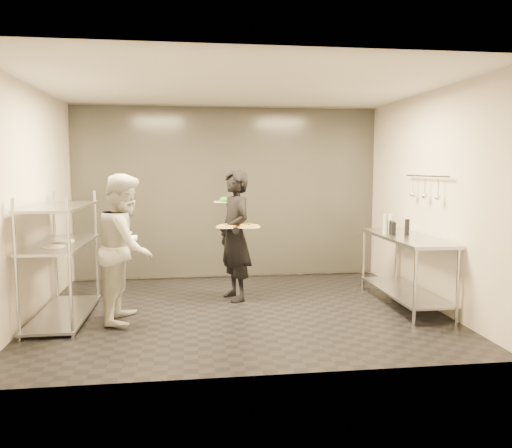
{
  "coord_description": "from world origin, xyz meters",
  "views": [
    {
      "loc": [
        -0.61,
        -6.14,
        1.81
      ],
      "look_at": [
        0.21,
        0.06,
        1.1
      ],
      "focal_mm": 35.0,
      "sensor_mm": 36.0,
      "label": 1
    }
  ],
  "objects": [
    {
      "name": "utensil_rail",
      "position": [
        2.43,
        -0.0,
        1.55
      ],
      "size": [
        0.07,
        1.2,
        0.31
      ],
      "color": "#B8BBC0",
      "rests_on": "room_shell"
    },
    {
      "name": "room_shell",
      "position": [
        0.0,
        1.18,
        1.4
      ],
      "size": [
        5.0,
        4.0,
        2.8
      ],
      "color": "black",
      "rests_on": "ground"
    },
    {
      "name": "pizza_plate_far",
      "position": [
        0.15,
        0.37,
        1.04
      ],
      "size": [
        0.32,
        0.32,
        0.05
      ],
      "color": "silver",
      "rests_on": "waiter"
    },
    {
      "name": "salad_plate",
      "position": [
        -0.13,
        0.86,
        1.35
      ],
      "size": [
        0.31,
        0.31,
        0.07
      ],
      "color": "silver",
      "rests_on": "waiter"
    },
    {
      "name": "prep_counter",
      "position": [
        2.18,
        0.0,
        0.63
      ],
      "size": [
        0.6,
        1.8,
        0.92
      ],
      "color": "#B8BBC0",
      "rests_on": "ground"
    },
    {
      "name": "chef",
      "position": [
        -1.37,
        -0.18,
        0.87
      ],
      "size": [
        0.73,
        0.9,
        1.74
      ],
      "primitive_type": "imported",
      "rotation": [
        0.0,
        0.0,
        1.49
      ],
      "color": "beige",
      "rests_on": "ground"
    },
    {
      "name": "pass_rack",
      "position": [
        -2.15,
        -0.0,
        0.77
      ],
      "size": [
        0.6,
        1.6,
        1.5
      ],
      "color": "#B8BBC0",
      "rests_on": "ground"
    },
    {
      "name": "bottle_dark",
      "position": [
        2.22,
        0.06,
        1.03
      ],
      "size": [
        0.06,
        0.06,
        0.22
      ],
      "primitive_type": "cylinder",
      "color": "black",
      "rests_on": "prep_counter"
    },
    {
      "name": "bottle_clear",
      "position": [
        2.29,
        0.78,
        1.03
      ],
      "size": [
        0.07,
        0.07,
        0.22
      ],
      "primitive_type": "cylinder",
      "color": "#95A397",
      "rests_on": "prep_counter"
    },
    {
      "name": "waiter",
      "position": [
        -0.01,
        0.56,
        0.89
      ],
      "size": [
        0.61,
        0.75,
        1.78
      ],
      "primitive_type": "imported",
      "rotation": [
        0.0,
        0.0,
        -1.24
      ],
      "color": "black",
      "rests_on": "ground"
    },
    {
      "name": "bottle_green",
      "position": [
        1.99,
        0.23,
        1.05
      ],
      "size": [
        0.07,
        0.07,
        0.26
      ],
      "primitive_type": "cylinder",
      "color": "#95A397",
      "rests_on": "prep_counter"
    },
    {
      "name": "pos_monitor",
      "position": [
        2.06,
        0.16,
        1.01
      ],
      "size": [
        0.1,
        0.25,
        0.18
      ],
      "primitive_type": "cube",
      "rotation": [
        0.0,
        0.0,
        -0.23
      ],
      "color": "black",
      "rests_on": "prep_counter"
    },
    {
      "name": "pizza_plate_near",
      "position": [
        -0.13,
        0.38,
        1.04
      ],
      "size": [
        0.31,
        0.31,
        0.05
      ],
      "color": "silver",
      "rests_on": "waiter"
    }
  ]
}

